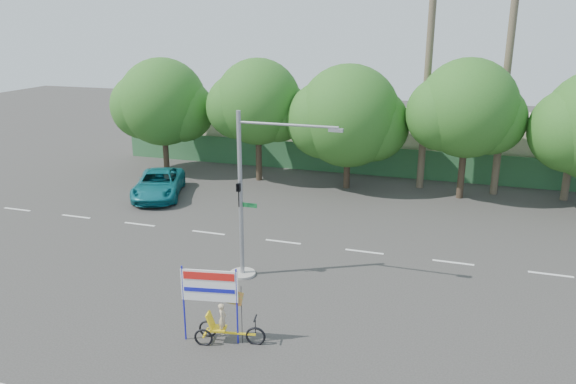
% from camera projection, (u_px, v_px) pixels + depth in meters
% --- Properties ---
extents(ground, '(120.00, 120.00, 0.00)m').
position_uv_depth(ground, '(266.00, 332.00, 19.49)').
color(ground, '#33302D').
rests_on(ground, ground).
extents(fence, '(38.00, 0.08, 2.00)m').
position_uv_depth(fence, '(372.00, 161.00, 38.76)').
color(fence, '#336B3D').
rests_on(fence, ground).
extents(building_left, '(12.00, 8.00, 4.00)m').
position_uv_depth(building_left, '(259.00, 127.00, 45.47)').
color(building_left, beige).
rests_on(building_left, ground).
extents(building_right, '(14.00, 8.00, 3.60)m').
position_uv_depth(building_right, '(493.00, 144.00, 40.29)').
color(building_right, beige).
rests_on(building_right, ground).
extents(tree_far_left, '(7.14, 6.00, 7.96)m').
position_uv_depth(tree_far_left, '(162.00, 105.00, 38.56)').
color(tree_far_left, '#473828').
rests_on(tree_far_left, ground).
extents(tree_left, '(6.66, 5.60, 8.07)m').
position_uv_depth(tree_left, '(257.00, 105.00, 36.43)').
color(tree_left, '#473828').
rests_on(tree_left, ground).
extents(tree_center, '(7.62, 6.40, 7.85)m').
position_uv_depth(tree_center, '(348.00, 119.00, 34.86)').
color(tree_center, '#473828').
rests_on(tree_center, ground).
extents(tree_right, '(6.90, 5.80, 8.36)m').
position_uv_depth(tree_right, '(466.00, 112.00, 32.59)').
color(tree_right, '#473828').
rests_on(tree_right, ground).
extents(palm_tall, '(3.73, 3.79, 17.45)m').
position_uv_depth(palm_tall, '(513.00, 18.00, 31.82)').
color(palm_tall, '#70604C').
rests_on(palm_tall, ground).
extents(palm_short, '(3.73, 3.79, 14.45)m').
position_uv_depth(palm_short, '(430.00, 46.00, 33.60)').
color(palm_short, '#70604C').
rests_on(palm_short, ground).
extents(traffic_signal, '(4.72, 1.10, 7.00)m').
position_uv_depth(traffic_signal, '(248.00, 211.00, 22.89)').
color(traffic_signal, gray).
rests_on(traffic_signal, ground).
extents(trike_billboard, '(2.77, 0.90, 2.75)m').
position_uv_depth(trike_billboard, '(218.00, 312.00, 18.57)').
color(trike_billboard, black).
rests_on(trike_billboard, ground).
extents(pickup_truck, '(4.46, 6.25, 1.58)m').
position_uv_depth(pickup_truck, '(159.00, 184.00, 34.14)').
color(pickup_truck, '#116D77').
rests_on(pickup_truck, ground).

